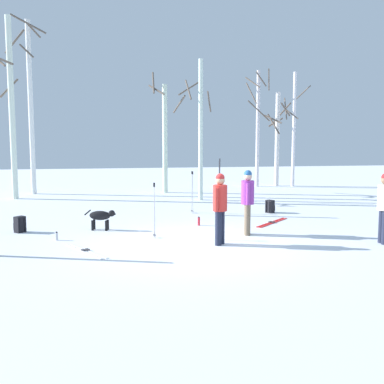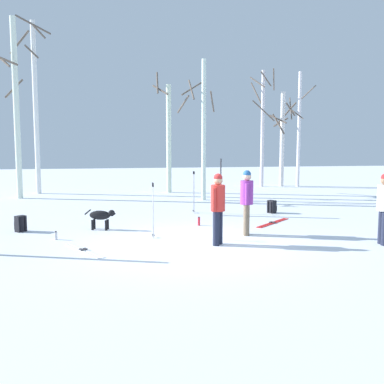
{
  "view_description": "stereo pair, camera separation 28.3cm",
  "coord_description": "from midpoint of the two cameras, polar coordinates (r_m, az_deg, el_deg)",
  "views": [
    {
      "loc": [
        -1.95,
        -10.63,
        2.52
      ],
      "look_at": [
        0.4,
        2.41,
        1.0
      ],
      "focal_mm": 43.21,
      "sensor_mm": 36.0,
      "label": 1
    },
    {
      "loc": [
        -1.67,
        -10.68,
        2.52
      ],
      "look_at": [
        0.4,
        2.41,
        1.0
      ],
      "focal_mm": 43.21,
      "sensor_mm": 36.0,
      "label": 2
    }
  ],
  "objects": [
    {
      "name": "ground_plane",
      "position": [
        11.09,
        -0.55,
        -6.58
      ],
      "size": [
        60.0,
        60.0,
        0.0
      ],
      "primitive_type": "plane",
      "color": "white"
    },
    {
      "name": "person_0",
      "position": [
        10.99,
        2.74,
        -1.51
      ],
      "size": [
        0.35,
        0.44,
        1.72
      ],
      "color": "#1E2338",
      "rests_on": "ground_plane"
    },
    {
      "name": "person_1",
      "position": [
        12.19,
        6.21,
        -0.74
      ],
      "size": [
        0.34,
        0.51,
        1.72
      ],
      "color": "#72604C",
      "rests_on": "ground_plane"
    },
    {
      "name": "dog",
      "position": [
        13.11,
        -11.72,
        -2.96
      ],
      "size": [
        0.88,
        0.37,
        0.57
      ],
      "color": "black",
      "rests_on": "ground_plane"
    },
    {
      "name": "ski_pair_planted_0",
      "position": [
        15.26,
        2.89,
        0.59
      ],
      "size": [
        0.02,
        0.19,
        1.89
      ],
      "color": "black",
      "rests_on": "ground_plane"
    },
    {
      "name": "ski_pair_lying_0",
      "position": [
        14.2,
        9.32,
        -3.72
      ],
      "size": [
        1.45,
        1.47,
        0.05
      ],
      "color": "red",
      "rests_on": "ground_plane"
    },
    {
      "name": "ski_pair_lying_1",
      "position": [
        10.79,
        -13.65,
        -7.09
      ],
      "size": [
        1.0,
        1.58,
        0.05
      ],
      "color": "white",
      "rests_on": "ground_plane"
    },
    {
      "name": "ski_poles_0",
      "position": [
        15.75,
        -0.48,
        0.15
      ],
      "size": [
        0.07,
        0.26,
        1.44
      ],
      "color": "#B2B2BC",
      "rests_on": "ground_plane"
    },
    {
      "name": "ski_poles_1",
      "position": [
        11.82,
        -5.36,
        -2.06
      ],
      "size": [
        0.07,
        0.23,
        1.42
      ],
      "color": "#B2B2BC",
      "rests_on": "ground_plane"
    },
    {
      "name": "backpack_0",
      "position": [
        13.44,
        -21.06,
        -3.77
      ],
      "size": [
        0.35,
        0.34,
        0.44
      ],
      "color": "black",
      "rests_on": "ground_plane"
    },
    {
      "name": "backpack_1",
      "position": [
        16.08,
        9.12,
        -1.79
      ],
      "size": [
        0.34,
        0.32,
        0.44
      ],
      "color": "black",
      "rests_on": "ground_plane"
    },
    {
      "name": "water_bottle_0",
      "position": [
        13.56,
        0.25,
        -3.63
      ],
      "size": [
        0.07,
        0.07,
        0.26
      ],
      "color": "red",
      "rests_on": "ground_plane"
    },
    {
      "name": "water_bottle_1",
      "position": [
        12.12,
        -17.01,
        -5.25
      ],
      "size": [
        0.07,
        0.07,
        0.22
      ],
      "color": "silver",
      "rests_on": "ground_plane"
    },
    {
      "name": "birch_tree_0",
      "position": [
        20.96,
        -21.77,
        9.88
      ],
      "size": [
        1.4,
        1.42,
        7.55
      ],
      "color": "silver",
      "rests_on": "ground_plane"
    },
    {
      "name": "birch_tree_1",
      "position": [
        22.54,
        -19.63,
        10.1
      ],
      "size": [
        1.46,
        1.02,
        7.83
      ],
      "color": "white",
      "rests_on": "ground_plane"
    },
    {
      "name": "birch_tree_2",
      "position": [
        21.81,
        -3.75,
        7.05
      ],
      "size": [
        1.65,
        1.63,
        5.67
      ],
      "color": "silver",
      "rests_on": "ground_plane"
    },
    {
      "name": "birch_tree_3",
      "position": [
        19.11,
        0.59,
        7.94
      ],
      "size": [
        1.42,
        1.49,
        5.74
      ],
      "color": "silver",
      "rests_on": "ground_plane"
    },
    {
      "name": "birch_tree_4",
      "position": [
        24.82,
        7.8,
        8.21
      ],
      "size": [
        1.44,
        1.06,
        6.1
      ],
      "color": "silver",
      "rests_on": "ground_plane"
    },
    {
      "name": "birch_tree_5",
      "position": [
        25.38,
        10.17,
        6.74
      ],
      "size": [
        1.57,
        1.57,
        5.01
      ],
      "color": "silver",
      "rests_on": "ground_plane"
    },
    {
      "name": "birch_tree_6",
      "position": [
        25.32,
        12.14,
        7.73
      ],
      "size": [
        1.38,
        1.37,
        6.03
      ],
      "color": "white",
      "rests_on": "ground_plane"
    }
  ]
}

